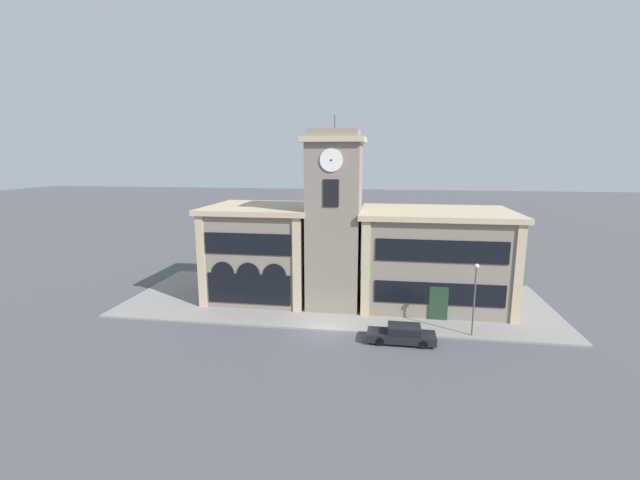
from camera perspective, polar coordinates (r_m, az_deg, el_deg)
ground_plane at (r=33.82m, az=0.63°, el=-12.09°), size 300.00×300.00×0.00m
sidewalk_kerb at (r=40.53m, az=2.09°, el=-8.00°), size 38.41×14.55×0.15m
clock_tower at (r=37.25m, az=1.91°, el=2.54°), size 5.19×5.19×16.70m
town_hall_left_wing at (r=41.44m, az=-7.64°, el=-1.43°), size 9.94×9.72×8.77m
town_hall_right_wing at (r=40.08m, az=14.98°, el=-2.24°), size 13.36×9.72×8.63m
parked_car_near at (r=32.20m, az=10.91°, el=-12.16°), size 4.91×1.82×1.34m
street_lamp at (r=33.49m, az=19.97°, el=-6.11°), size 0.36×0.36×5.51m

